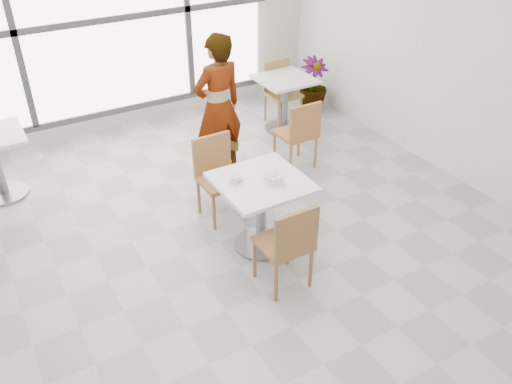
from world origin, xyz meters
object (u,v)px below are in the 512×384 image
plant_right (313,84)px  chair_far (217,172)px  oatmeal_bowl (274,179)px  bg_table_right (284,96)px  main_table (261,201)px  chair_near (289,242)px  coffee_cup (235,180)px  bg_chair_right_far (280,88)px  person (218,107)px  bg_chair_right_near (300,131)px

plant_right → chair_far: bearing=-144.7°
oatmeal_bowl → bg_table_right: (1.52, 2.16, -0.31)m
chair_far → oatmeal_bowl: size_ratio=4.14×
main_table → chair_far: bearing=97.4°
chair_near → coffee_cup: (-0.12, 0.71, 0.28)m
bg_chair_right_far → coffee_cup: bearing=-130.5°
main_table → person: (0.31, 1.47, 0.32)m
chair_near → oatmeal_bowl: (0.18, 0.53, 0.29)m
main_table → coffee_cup: coffee_cup is taller
main_table → bg_chair_right_far: size_ratio=0.92×
bg_table_right → chair_far: bearing=-141.6°
main_table → bg_table_right: same height
bg_chair_right_far → plant_right: 0.68m
main_table → bg_table_right: bearing=52.3°
oatmeal_bowl → chair_far: bearing=101.9°
bg_chair_right_near → chair_far: bearing=15.5°
chair_near → bg_chair_right_far: (1.81, 2.97, 0.00)m
bg_chair_right_near → main_table: bearing=42.6°
main_table → bg_chair_right_far: bearing=53.9°
bg_chair_right_far → person: bearing=-148.0°
plant_right → person: bearing=-154.0°
chair_far → bg_table_right: chair_far is taller
chair_near → bg_chair_right_near: 2.13m
chair_near → bg_chair_right_far: same height
person → bg_chair_right_far: bearing=-155.3°
chair_far → person: size_ratio=0.52×
person → main_table: bearing=70.7°
chair_near → plant_right: size_ratio=1.14×
chair_far → person: bearing=61.3°
oatmeal_bowl → chair_near: bearing=-108.7°
main_table → bg_chair_right_near: (1.17, 1.08, -0.02)m
main_table → plant_right: size_ratio=1.05×
main_table → oatmeal_bowl: size_ratio=3.81×
chair_far → coffee_cup: chair_far is taller
chair_far → oatmeal_bowl: bearing=-78.1°
chair_near → bg_table_right: chair_near is taller
chair_far → bg_chair_right_near: bearing=15.5°
bg_table_right → plant_right: plant_right is taller
coffee_cup → person: (0.54, 1.38, 0.06)m
bg_chair_right_near → bg_chair_right_far: (0.53, 1.26, 0.00)m
chair_far → bg_chair_right_near: 1.32m
bg_chair_right_near → chair_near: bearing=53.2°
oatmeal_bowl → bg_chair_right_near: 1.63m
coffee_cup → chair_near: bearing=-80.4°
bg_table_right → plant_right: (0.76, 0.40, -0.10)m
oatmeal_bowl → plant_right: 3.46m
oatmeal_bowl → plant_right: bearing=48.3°
coffee_cup → person: 1.48m
chair_far → plant_right: (2.46, 1.74, -0.12)m
main_table → oatmeal_bowl: oatmeal_bowl is taller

